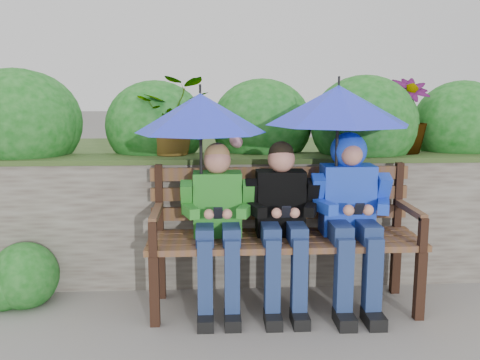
{
  "coord_description": "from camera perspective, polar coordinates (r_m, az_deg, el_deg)",
  "views": [
    {
      "loc": [
        -0.2,
        -3.45,
        1.58
      ],
      "look_at": [
        0.0,
        0.1,
        0.95
      ],
      "focal_mm": 40.0,
      "sensor_mm": 36.0,
      "label": 1
    }
  ],
  "objects": [
    {
      "name": "ground",
      "position": [
        3.8,
        0.09,
        -14.51
      ],
      "size": [
        60.0,
        60.0,
        0.0
      ],
      "primitive_type": "plane",
      "color": "gray",
      "rests_on": "ground"
    },
    {
      "name": "garden_backdrop",
      "position": [
        5.11,
        -1.66,
        -0.28
      ],
      "size": [
        8.0,
        2.85,
        1.8
      ],
      "color": "#5D534A",
      "rests_on": "ground"
    },
    {
      "name": "park_bench",
      "position": [
        3.87,
        4.61,
        -5.03
      ],
      "size": [
        1.92,
        0.56,
        1.01
      ],
      "color": "black",
      "rests_on": "ground"
    },
    {
      "name": "boy_left",
      "position": [
        3.72,
        -2.39,
        -4.06
      ],
      "size": [
        0.51,
        0.59,
        1.19
      ],
      "color": "#27771E",
      "rests_on": "ground"
    },
    {
      "name": "boy_middle",
      "position": [
        3.75,
        4.52,
        -3.91
      ],
      "size": [
        0.51,
        0.59,
        1.2
      ],
      "color": "black",
      "rests_on": "ground"
    },
    {
      "name": "boy_right",
      "position": [
        3.84,
        11.71,
        -2.67
      ],
      "size": [
        0.56,
        0.67,
        1.26
      ],
      "color": "blue",
      "rests_on": "ground"
    },
    {
      "name": "umbrella_left",
      "position": [
        3.65,
        -4.24,
        7.12
      ],
      "size": [
        0.9,
        0.9,
        0.85
      ],
      "color": "#1F2FDB",
      "rests_on": "ground"
    },
    {
      "name": "umbrella_right",
      "position": [
        3.76,
        10.43,
        7.86
      ],
      "size": [
        1.01,
        1.01,
        0.88
      ],
      "color": "#1F2FDB",
      "rests_on": "ground"
    }
  ]
}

